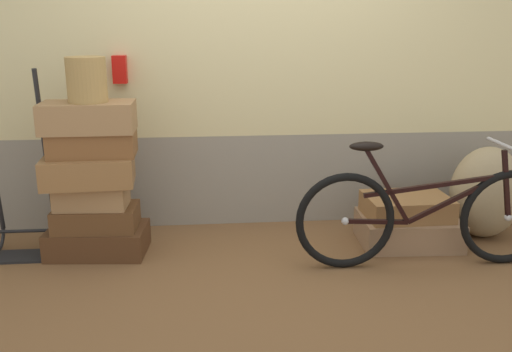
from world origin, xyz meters
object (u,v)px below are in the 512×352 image
(wicker_basket, at_px, (87,80))
(bicycle, at_px, (427,216))
(suitcase_1, at_px, (96,217))
(suitcase_5, at_px, (88,117))
(burlap_sack, at_px, (486,192))
(suitcase_2, at_px, (92,195))
(luggage_trolley, at_px, (24,214))
(suitcase_7, at_px, (407,206))
(suitcase_3, at_px, (89,171))
(suitcase_0, at_px, (98,240))
(suitcase_4, at_px, (93,144))
(suitcase_6, at_px, (408,230))

(wicker_basket, height_order, bicycle, wicker_basket)
(suitcase_1, relative_size, suitcase_5, 0.93)
(burlap_sack, height_order, bicycle, bicycle)
(suitcase_1, bearing_deg, bicycle, -7.68)
(suitcase_2, height_order, luggage_trolley, luggage_trolley)
(suitcase_7, bearing_deg, wicker_basket, 178.70)
(suitcase_3, height_order, suitcase_7, suitcase_3)
(suitcase_0, height_order, suitcase_1, suitcase_1)
(suitcase_1, bearing_deg, luggage_trolley, 174.30)
(suitcase_1, height_order, suitcase_4, suitcase_4)
(suitcase_4, height_order, bicycle, suitcase_4)
(burlap_sack, bearing_deg, suitcase_5, -178.60)
(bicycle, bearing_deg, suitcase_2, 170.00)
(luggage_trolley, bearing_deg, suitcase_4, -7.25)
(suitcase_0, height_order, wicker_basket, wicker_basket)
(wicker_basket, distance_m, bicycle, 2.39)
(suitcase_1, distance_m, luggage_trolley, 0.51)
(suitcase_3, xyz_separation_m, luggage_trolley, (-0.48, 0.10, -0.33))
(wicker_basket, bearing_deg, suitcase_1, 173.14)
(suitcase_3, relative_size, suitcase_7, 1.00)
(suitcase_1, distance_m, suitcase_2, 0.17)
(bicycle, bearing_deg, luggage_trolley, 170.12)
(suitcase_2, bearing_deg, burlap_sack, 4.73)
(luggage_trolley, distance_m, burlap_sack, 3.35)
(suitcase_7, bearing_deg, suitcase_5, 178.58)
(suitcase_3, distance_m, suitcase_6, 2.31)
(suitcase_6, xyz_separation_m, suitcase_7, (-0.02, 0.00, 0.18))
(suitcase_0, relative_size, burlap_sack, 0.97)
(suitcase_6, distance_m, bicycle, 0.46)
(suitcase_0, bearing_deg, wicker_basket, -45.92)
(luggage_trolley, bearing_deg, suitcase_3, -11.88)
(suitcase_4, height_order, suitcase_5, suitcase_5)
(suitcase_0, xyz_separation_m, suitcase_3, (-0.02, -0.04, 0.52))
(suitcase_5, distance_m, bicycle, 2.32)
(suitcase_5, relative_size, luggage_trolley, 0.47)
(suitcase_5, distance_m, suitcase_6, 2.40)
(suitcase_7, relative_size, burlap_sack, 0.86)
(suitcase_3, bearing_deg, suitcase_0, 66.58)
(luggage_trolley, bearing_deg, suitcase_1, -8.27)
(suitcase_1, bearing_deg, suitcase_4, 30.63)
(suitcase_7, bearing_deg, suitcase_1, 178.68)
(suitcase_5, bearing_deg, suitcase_2, -147.84)
(suitcase_4, distance_m, suitcase_7, 2.25)
(suitcase_2, xyz_separation_m, bicycle, (2.22, -0.39, -0.08))
(luggage_trolley, xyz_separation_m, burlap_sack, (3.35, 0.00, 0.06))
(suitcase_1, height_order, suitcase_5, suitcase_5)
(suitcase_2, xyz_separation_m, suitcase_6, (2.25, -0.01, -0.33))
(suitcase_4, xyz_separation_m, bicycle, (2.19, -0.40, -0.44))
(suitcase_5, xyz_separation_m, suitcase_7, (2.21, -0.02, -0.69))
(suitcase_6, relative_size, wicker_basket, 2.39)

